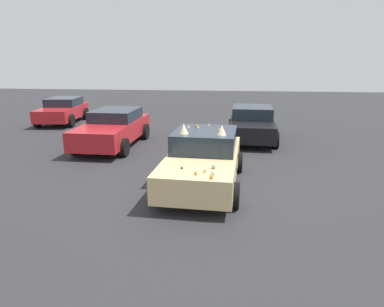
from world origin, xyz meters
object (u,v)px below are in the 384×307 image
Objects in this scene: parked_sedan_row_back_center at (114,128)px; art_car_decorated at (203,159)px; parked_sedan_row_back_far at (63,110)px; parked_sedan_far_left at (252,123)px.

art_car_decorated is at bearing 45.77° from parked_sedan_row_back_center.
parked_sedan_far_left is (-2.94, -10.08, 0.02)m from parked_sedan_row_back_far.
parked_sedan_row_back_far is at bearing -135.07° from parked_sedan_row_back_center.
parked_sedan_row_back_far is at bearing -103.96° from parked_sedan_far_left.
parked_sedan_far_left is at bearing 167.23° from art_car_decorated.
parked_sedan_far_left is 5.85m from parked_sedan_row_back_center.
parked_sedan_row_back_far is at bearing -132.85° from art_car_decorated.
parked_sedan_far_left reaches higher than parked_sedan_row_back_far.
parked_sedan_row_back_far is 0.89× the size of parked_sedan_row_back_center.
parked_sedan_row_back_far is 10.50m from parked_sedan_far_left.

